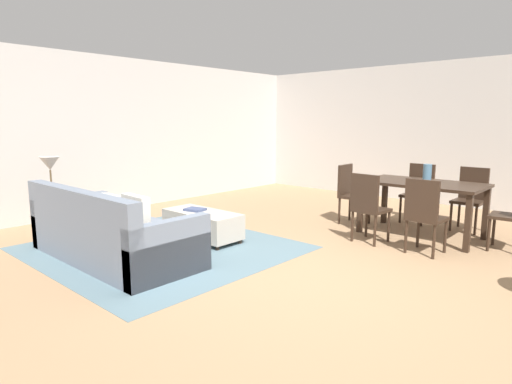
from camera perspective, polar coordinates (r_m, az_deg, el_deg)
name	(u,v)px	position (r m, az deg, el deg)	size (l,w,h in m)	color
ground_plane	(301,274)	(4.61, 5.97, -10.81)	(10.80, 10.80, 0.00)	#9E7A56
wall_back	(463,134)	(8.88, 25.79, 6.94)	(9.00, 0.12, 2.70)	beige
wall_left	(115,135)	(8.11, -18.28, 7.25)	(0.12, 11.00, 2.70)	beige
area_rug	(162,248)	(5.61, -12.36, -7.22)	(3.00, 2.80, 0.01)	slate
couch	(110,235)	(5.26, -18.83, -5.40)	(2.28, 0.98, 0.86)	slate
ottoman_table	(202,223)	(5.85, -7.15, -4.16)	(1.13, 0.50, 0.39)	#B7AD9E
side_table	(53,204)	(6.50, -25.36, -1.48)	(0.40, 0.40, 0.59)	brown
table_lamp	(50,165)	(6.43, -25.70, 3.23)	(0.26, 0.26, 0.53)	brown
dining_table	(422,189)	(6.35, 21.22, 0.39)	(1.57, 0.89, 0.76)	#332319
dining_chair_near_left	(368,204)	(5.78, 14.65, -1.56)	(0.43, 0.43, 0.92)	#332319
dining_chair_near_right	(424,212)	(5.48, 21.45, -2.51)	(0.42, 0.42, 0.92)	#332319
dining_chair_far_left	(419,190)	(7.25, 20.80, 0.31)	(0.40, 0.40, 0.92)	#332319
dining_chair_far_right	(471,195)	(7.02, 26.63, -0.36)	(0.41, 0.41, 0.92)	#332319
dining_chair_head_west	(350,190)	(6.85, 12.40, 0.21)	(0.42, 0.42, 0.92)	#332319
vase_centerpiece	(427,173)	(6.33, 21.79, 2.34)	(0.11, 0.11, 0.25)	slate
book_on_ottoman	(195,209)	(5.89, -8.10, -2.31)	(0.26, 0.20, 0.03)	#3F4C72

